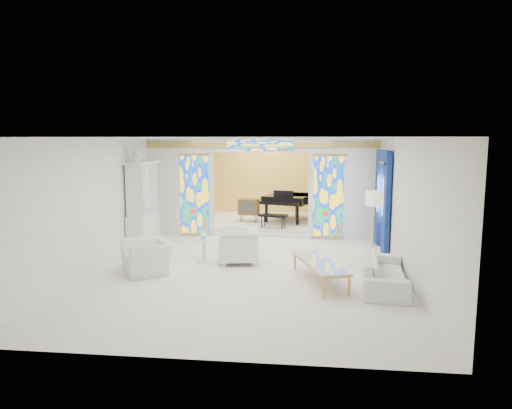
# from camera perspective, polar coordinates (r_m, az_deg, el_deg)

# --- Properties ---
(floor) EXTENTS (12.00, 12.00, 0.00)m
(floor) POSITION_cam_1_polar(r_m,az_deg,el_deg) (12.16, -0.33, -6.04)
(floor) COLOR silver
(floor) RESTS_ON ground
(ceiling) EXTENTS (7.00, 12.00, 0.02)m
(ceiling) POSITION_cam_1_polar(r_m,az_deg,el_deg) (11.79, -0.34, 8.24)
(ceiling) COLOR white
(ceiling) RESTS_ON wall_back
(wall_back) EXTENTS (7.00, 0.02, 3.00)m
(wall_back) POSITION_cam_1_polar(r_m,az_deg,el_deg) (17.83, 1.89, 3.34)
(wall_back) COLOR white
(wall_back) RESTS_ON floor
(wall_front) EXTENTS (7.00, 0.02, 3.00)m
(wall_front) POSITION_cam_1_polar(r_m,az_deg,el_deg) (6.05, -6.91, -5.97)
(wall_front) COLOR white
(wall_front) RESTS_ON floor
(wall_left) EXTENTS (0.02, 12.00, 3.00)m
(wall_left) POSITION_cam_1_polar(r_m,az_deg,el_deg) (12.77, -16.14, 1.16)
(wall_left) COLOR white
(wall_left) RESTS_ON floor
(wall_right) EXTENTS (0.02, 12.00, 3.00)m
(wall_right) POSITION_cam_1_polar(r_m,az_deg,el_deg) (12.00, 16.51, 0.72)
(wall_right) COLOR white
(wall_right) RESTS_ON floor
(partition_wall) EXTENTS (7.00, 0.22, 3.00)m
(partition_wall) POSITION_cam_1_polar(r_m,az_deg,el_deg) (13.84, 0.62, 2.63)
(partition_wall) COLOR white
(partition_wall) RESTS_ON floor
(stained_glass_left) EXTENTS (0.90, 0.04, 2.40)m
(stained_glass_left) POSITION_cam_1_polar(r_m,az_deg,el_deg) (14.12, -7.66, 1.22)
(stained_glass_left) COLOR gold
(stained_glass_left) RESTS_ON partition_wall
(stained_glass_right) EXTENTS (0.90, 0.04, 2.40)m
(stained_glass_right) POSITION_cam_1_polar(r_m,az_deg,el_deg) (13.72, 9.04, 1.00)
(stained_glass_right) COLOR gold
(stained_glass_right) RESTS_ON partition_wall
(stained_glass_transom) EXTENTS (2.00, 0.04, 0.34)m
(stained_glass_transom) POSITION_cam_1_polar(r_m,az_deg,el_deg) (13.67, 0.58, 7.46)
(stained_glass_transom) COLOR gold
(stained_glass_transom) RESTS_ON partition_wall
(alcove_platform) EXTENTS (6.80, 3.80, 0.18)m
(alcove_platform) POSITION_cam_1_polar(r_m,az_deg,el_deg) (16.13, 1.35, -2.21)
(alcove_platform) COLOR silver
(alcove_platform) RESTS_ON floor
(gold_curtain_back) EXTENTS (6.70, 0.10, 2.90)m
(gold_curtain_back) POSITION_cam_1_polar(r_m,az_deg,el_deg) (17.71, 1.86, 3.31)
(gold_curtain_back) COLOR gold
(gold_curtain_back) RESTS_ON wall_back
(chandelier) EXTENTS (0.48, 0.48, 0.30)m
(chandelier) POSITION_cam_1_polar(r_m,az_deg,el_deg) (15.76, 2.07, 6.55)
(chandelier) COLOR #CB9247
(chandelier) RESTS_ON ceiling
(blue_drapes) EXTENTS (0.14, 1.85, 2.65)m
(blue_drapes) POSITION_cam_1_polar(r_m,az_deg,el_deg) (12.66, 15.53, 1.48)
(blue_drapes) COLOR navy
(blue_drapes) RESTS_ON wall_right
(china_cabinet) EXTENTS (0.56, 1.46, 2.72)m
(china_cabinet) POSITION_cam_1_polar(r_m,az_deg,el_deg) (13.25, -13.98, 0.04)
(china_cabinet) COLOR silver
(china_cabinet) RESTS_ON floor
(armchair_left) EXTENTS (1.41, 1.45, 0.72)m
(armchair_left) POSITION_cam_1_polar(r_m,az_deg,el_deg) (10.61, -13.45, -6.37)
(armchair_left) COLOR white
(armchair_left) RESTS_ON floor
(armchair_right) EXTENTS (1.07, 1.05, 0.85)m
(armchair_right) POSITION_cam_1_polar(r_m,az_deg,el_deg) (11.10, -2.26, -5.16)
(armchair_right) COLOR white
(armchair_right) RESTS_ON floor
(sofa) EXTENTS (1.06, 2.24, 0.63)m
(sofa) POSITION_cam_1_polar(r_m,az_deg,el_deg) (9.68, 15.65, -8.10)
(sofa) COLOR white
(sofa) RESTS_ON floor
(side_table) EXTENTS (0.49, 0.49, 0.58)m
(side_table) POSITION_cam_1_polar(r_m,az_deg,el_deg) (11.29, -6.52, -5.20)
(side_table) COLOR silver
(side_table) RESTS_ON floor
(vase) EXTENTS (0.22, 0.22, 0.19)m
(vase) POSITION_cam_1_polar(r_m,az_deg,el_deg) (11.23, -6.55, -3.70)
(vase) COLOR silver
(vase) RESTS_ON side_table
(coffee_table) EXTENTS (1.21, 2.12, 0.45)m
(coffee_table) POSITION_cam_1_polar(r_m,az_deg,el_deg) (9.68, 7.97, -7.27)
(coffee_table) COLOR silver
(coffee_table) RESTS_ON floor
(floor_lamp) EXTENTS (0.45, 0.45, 1.75)m
(floor_lamp) POSITION_cam_1_polar(r_m,az_deg,el_deg) (11.29, 14.57, 0.32)
(floor_lamp) COLOR #CB9247
(floor_lamp) RESTS_ON floor
(grand_piano) EXTENTS (2.24, 2.88, 1.11)m
(grand_piano) POSITION_cam_1_polar(r_m,az_deg,el_deg) (15.93, 4.66, 0.69)
(grand_piano) COLOR black
(grand_piano) RESTS_ON alcove_platform
(tv_console) EXTENTS (0.71, 0.51, 0.78)m
(tv_console) POSITION_cam_1_polar(r_m,az_deg,el_deg) (15.70, -0.91, -0.27)
(tv_console) COLOR brown
(tv_console) RESTS_ON alcove_platform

